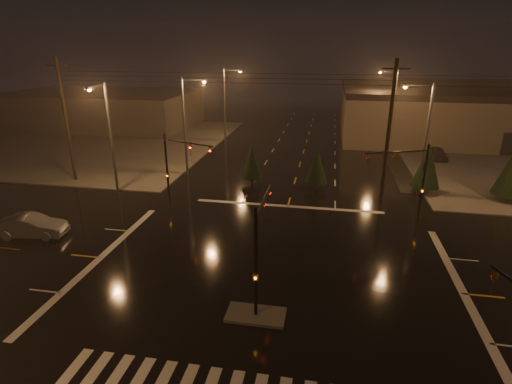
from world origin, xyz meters
TOP-DOWN VIEW (x-y plane):
  - ground at (0.00, 0.00)m, footprint 140.00×140.00m
  - sidewalk_nw at (-30.00, 30.00)m, footprint 36.00×36.00m
  - median_island at (0.00, -4.00)m, footprint 3.00×1.60m
  - stop_bar_far at (0.00, 11.00)m, footprint 16.00×0.50m
  - commercial_block at (-35.00, 42.00)m, footprint 30.00×18.00m
  - signal_mast_median at (0.00, -3.07)m, footprint 0.25×4.59m
  - signal_mast_ne at (9.50, 10.14)m, footprint 4.84×1.86m
  - signal_mast_nw at (-9.50, 10.14)m, footprint 4.84×1.86m
  - streetlight_1 at (-11.18, 18.00)m, footprint 2.77×0.32m
  - streetlight_2 at (-11.18, 34.00)m, footprint 2.77×0.32m
  - streetlight_3 at (11.18, 16.00)m, footprint 2.77×0.32m
  - streetlight_4 at (11.18, 36.00)m, footprint 2.77×0.32m
  - streetlight_5 at (-16.00, 11.18)m, footprint 0.32×2.77m
  - utility_pole_0 at (-22.00, 14.00)m, footprint 2.20×0.32m
  - utility_pole_1 at (8.00, 14.00)m, footprint 2.20×0.32m
  - conifer_0 at (12.06, 16.48)m, footprint 2.53×2.53m
  - conifer_3 at (-4.10, 16.00)m, footprint 2.07×2.07m
  - conifer_4 at (2.16, 15.67)m, footprint 2.13×2.13m
  - car_parked at (16.05, 29.07)m, footprint 1.85×4.32m
  - car_crossing at (-17.47, 1.98)m, footprint 5.04×2.40m

SIDE VIEW (x-z plane):
  - ground at x=0.00m, z-range 0.00..0.00m
  - stop_bar_far at x=0.00m, z-range 0.00..0.01m
  - sidewalk_nw at x=-30.00m, z-range 0.00..0.12m
  - median_island at x=0.00m, z-range 0.00..0.15m
  - car_parked at x=16.05m, z-range 0.00..1.45m
  - car_crossing at x=-17.47m, z-range 0.00..1.59m
  - conifer_3 at x=-4.10m, z-range 0.35..4.28m
  - conifer_4 at x=2.16m, z-range 0.35..4.37m
  - conifer_0 at x=12.06m, z-range 0.35..5.01m
  - commercial_block at x=-35.00m, z-range 0.00..5.60m
  - signal_mast_median at x=0.00m, z-range 0.75..6.75m
  - signal_mast_ne at x=9.50m, z-range 0.79..6.79m
  - signal_mast_nw at x=-9.50m, z-range 0.79..6.79m
  - streetlight_1 at x=-11.18m, z-range 0.80..10.80m
  - streetlight_2 at x=-11.18m, z-range 0.80..10.80m
  - streetlight_3 at x=11.18m, z-range 0.80..10.80m
  - streetlight_4 at x=11.18m, z-range 0.80..10.80m
  - streetlight_5 at x=-16.00m, z-range 0.80..10.80m
  - utility_pole_0 at x=-22.00m, z-range 0.13..12.13m
  - utility_pole_1 at x=8.00m, z-range 0.13..12.13m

